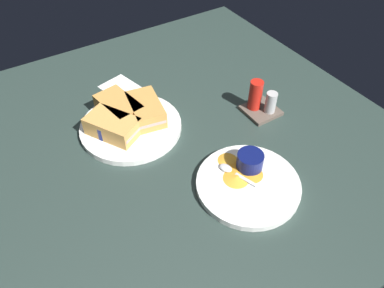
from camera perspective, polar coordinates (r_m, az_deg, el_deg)
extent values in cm
cube|color=#283833|center=(97.17, -2.51, 0.77)|extent=(110.00, 110.00, 3.00)
cylinder|color=white|center=(98.51, -9.43, 2.66)|extent=(26.62, 26.62, 1.60)
cube|color=#C68C42|center=(98.31, -7.19, 5.34)|extent=(14.12, 9.73, 4.80)
cube|color=#DB938E|center=(98.31, -7.19, 5.34)|extent=(14.27, 9.18, 0.80)
cube|color=#C68C42|center=(99.90, -11.24, 5.50)|extent=(14.13, 9.76, 4.80)
cube|color=#DB938E|center=(99.90, -11.24, 5.50)|extent=(14.28, 9.21, 0.80)
cube|color=tan|center=(94.75, -12.19, 2.74)|extent=(15.06, 13.10, 4.80)
cube|color=#DB938E|center=(94.75, -12.19, 2.74)|extent=(14.98, 12.71, 0.80)
cylinder|color=navy|center=(95.56, -12.86, 2.52)|extent=(6.85, 6.85, 3.53)
cylinder|color=black|center=(94.66, -12.99, 3.12)|extent=(5.62, 5.62, 0.60)
cube|color=silver|center=(98.98, -7.64, 3.97)|extent=(0.89, 5.51, 0.40)
ellipsoid|color=silver|center=(97.40, -10.51, 2.85)|extent=(2.25, 3.23, 0.80)
cylinder|color=white|center=(84.82, 8.68, -6.22)|extent=(23.68, 23.68, 1.60)
cylinder|color=#0C144C|center=(85.71, 8.97, -2.63)|extent=(6.17, 6.17, 4.09)
cylinder|color=olive|center=(84.52, 9.09, -1.89)|extent=(5.06, 5.06, 0.60)
cube|color=silver|center=(84.24, 8.30, -5.52)|extent=(5.46, 2.55, 0.40)
ellipsoid|color=silver|center=(85.84, 5.24, -3.70)|extent=(3.74, 3.12, 0.80)
cone|color=gold|center=(87.79, 5.55, -2.40)|extent=(6.32, 6.32, 0.60)
cone|color=orange|center=(86.01, 7.07, -3.88)|extent=(8.12, 8.12, 0.60)
cone|color=orange|center=(85.62, 9.14, -4.50)|extent=(7.01, 7.01, 0.60)
cone|color=gold|center=(84.31, 6.85, -5.19)|extent=(6.65, 6.65, 0.60)
cube|color=brown|center=(104.43, 10.61, 5.13)|extent=(9.00, 9.00, 1.00)
cylinder|color=red|center=(101.84, 9.80, 7.51)|extent=(3.60, 3.60, 8.50)
cylinder|color=#B2B2B2|center=(102.09, 12.12, 6.33)|extent=(3.00, 3.00, 6.00)
cube|color=white|center=(113.55, -10.99, 8.57)|extent=(12.89, 11.45, 0.40)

